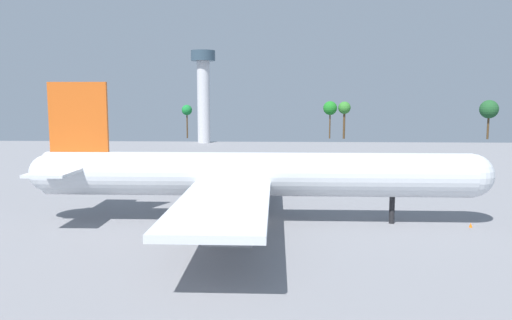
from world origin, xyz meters
The scene contains 5 objects.
ground_plane centered at (0.00, 0.00, 0.00)m, with size 241.86×241.86×0.00m, color gray.
cargo_airplane centered at (-0.39, 0.00, 6.27)m, with size 60.46×55.36×18.29m.
safety_cone_nose centered at (27.21, -1.67, 0.31)m, with size 0.43×0.43×0.61m, color orange.
control_tower centered at (-23.81, 116.17, 19.78)m, with size 8.66×8.66×33.02m.
tree_line_backdrop centered at (38.84, 136.72, 11.71)m, with size 176.74×7.24×15.44m.
Camera 1 is at (2.68, -64.17, 16.24)m, focal length 35.02 mm.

